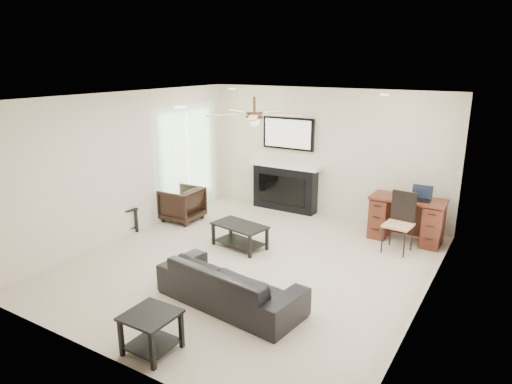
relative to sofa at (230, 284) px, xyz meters
The scene contains 10 objects.
room_shell 1.89m from the sofa, 100.39° to the left, with size 5.50×5.54×2.52m.
sofa is the anchor object (origin of this frame).
armchair 3.37m from the sofa, 140.41° to the left, with size 0.70×0.72×0.65m, color black.
coffee_table 1.84m from the sofa, 119.36° to the left, with size 0.90×0.50×0.40m, color black.
end_table_near 1.26m from the sofa, 96.84° to the right, with size 0.52×0.52×0.45m, color black.
end_table_left 3.34m from the sofa, 160.75° to the left, with size 0.50×0.50×0.45m, color black.
fireplace_unit 4.00m from the sofa, 107.78° to the left, with size 1.52×0.34×1.91m, color black.
desk 3.60m from the sofa, 67.68° to the left, with size 1.22×0.56×0.76m, color #422010.
desk_chair 3.11m from the sofa, 63.82° to the left, with size 0.42×0.44×0.97m, color black.
laptop 3.71m from the sofa, 64.67° to the left, with size 0.33×0.24×0.23m, color black.
Camera 1 is at (3.39, -5.46, 2.99)m, focal length 32.00 mm.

